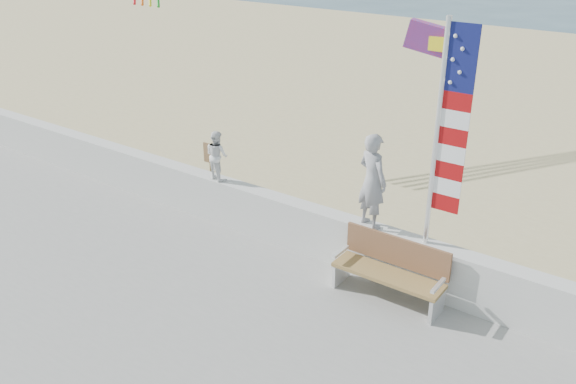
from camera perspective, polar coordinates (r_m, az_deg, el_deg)
name	(u,v)px	position (r m, az deg, el deg)	size (l,w,h in m)	color
ground	(215,300)	(10.32, -6.85, -9.98)	(220.00, 220.00, 0.00)	#315163
sand	(435,145)	(17.25, 13.58, 4.31)	(90.00, 40.00, 0.08)	#C3B482
seawall	(286,221)	(11.32, -0.23, -2.72)	(30.00, 0.35, 0.90)	silver
adult	(372,181)	(9.95, 7.90, 1.04)	(0.59, 0.39, 1.61)	gray
child	(217,155)	(11.88, -6.66, 3.45)	(0.48, 0.37, 0.98)	white
bench	(391,269)	(9.89, 9.60, -7.10)	(1.80, 0.57, 1.00)	olive
flag	(446,129)	(9.14, 14.54, 5.73)	(0.50, 0.08, 3.50)	white
parafoil_kite	(433,40)	(11.13, 13.44, 13.68)	(0.98, 0.45, 0.66)	red
sign	(211,170)	(12.82, -7.21, 2.02)	(0.32, 0.07, 1.46)	olive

